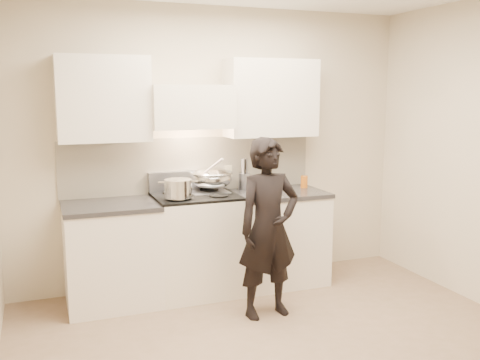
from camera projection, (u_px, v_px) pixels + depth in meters
name	position (u px, v px, depth m)	size (l,w,h in m)	color
ground_plane	(291.00, 354.00, 3.89)	(4.00, 4.00, 0.00)	#866B55
room_shell	(265.00, 131.00, 3.96)	(4.04, 3.54, 2.70)	beige
stove	(196.00, 244.00, 5.03)	(0.76, 0.65, 0.96)	silver
counter_right	(276.00, 237.00, 5.32)	(0.92, 0.67, 0.92)	silver
counter_left	(112.00, 254.00, 4.75)	(0.82, 0.67, 0.92)	silver
wok	(211.00, 178.00, 5.13)	(0.42, 0.50, 0.34)	silver
stock_pot	(178.00, 188.00, 4.73)	(0.35, 0.29, 0.16)	silver
utensil_crock	(244.00, 180.00, 5.33)	(0.12, 0.12, 0.31)	#A1A4B5
spice_jar	(264.00, 185.00, 5.38)	(0.04, 0.04, 0.08)	#C57E10
oil_glass	(304.00, 182.00, 5.44)	(0.07, 0.07, 0.12)	#AC5310
person	(268.00, 228.00, 4.47)	(0.56, 0.36, 1.52)	black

